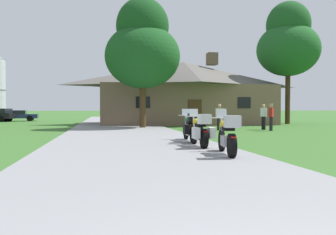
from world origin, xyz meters
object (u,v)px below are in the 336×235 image
Objects in this scene: tree_right_of_lodge at (288,43)px; motorcycle_yellow_nearest_to_camera at (228,135)px; motorcycle_green_farthest_in_row at (191,128)px; parked_navy_sedan_far_left at (18,115)px; motorcycle_yellow_second_in_row at (200,131)px; bystander_red_shirt_by_tree at (271,115)px; bystander_white_shirt_beside_signpost at (264,115)px; bystander_tan_shirt_near_lodge at (220,116)px; tree_by_lodge_front at (143,48)px.

motorcycle_yellow_nearest_to_camera is at bearing -123.50° from tree_right_of_lodge.
motorcycle_green_farthest_in_row reaches higher than parked_navy_sedan_far_left.
motorcycle_yellow_second_in_row is at bearing 103.30° from motorcycle_yellow_nearest_to_camera.
bystander_red_shirt_by_tree is 0.39× the size of parked_navy_sedan_far_left.
motorcycle_green_farthest_in_row is 10.18m from bystander_white_shirt_beside_signpost.
bystander_tan_shirt_near_lodge is at bearing -139.04° from tree_right_of_lodge.
bystander_tan_shirt_near_lodge reaches higher than motorcycle_green_farthest_in_row.
motorcycle_yellow_second_in_row is 1.25× the size of bystander_white_shirt_beside_signpost.
tree_right_of_lodge is 29.30m from parked_navy_sedan_far_left.
motorcycle_yellow_second_in_row is 11.79m from bystander_white_shirt_beside_signpost.
bystander_white_shirt_beside_signpost is 9.43m from tree_by_lodge_front.
bystander_tan_shirt_near_lodge is at bearing 80.76° from motorcycle_yellow_nearest_to_camera.
motorcycle_yellow_second_in_row is 10.26m from bystander_tan_shirt_near_lodge.
motorcycle_yellow_nearest_to_camera is at bearing -163.77° from parked_navy_sedan_far_left.
tree_right_of_lodge reaches higher than bystander_tan_shirt_near_lodge.
tree_by_lodge_front is (-7.47, 4.33, 4.68)m from bystander_red_shirt_by_tree.
tree_right_of_lodge reaches higher than bystander_white_shirt_beside_signpost.
tree_by_lodge_front reaches higher than bystander_tan_shirt_near_lodge.
bystander_red_shirt_by_tree reaches higher than bystander_white_shirt_beside_signpost.
motorcycle_yellow_nearest_to_camera is 12.23m from bystander_tan_shirt_near_lodge.
motorcycle_green_farthest_in_row is 21.37m from tree_right_of_lodge.
motorcycle_green_farthest_in_row is 0.23× the size of tree_by_lodge_front.
tree_right_of_lodge is at bearing -169.69° from bystander_red_shirt_by_tree.
motorcycle_yellow_nearest_to_camera is 1.25× the size of bystander_white_shirt_beside_signpost.
motorcycle_green_farthest_in_row is 1.25× the size of bystander_tan_shirt_near_lodge.
bystander_red_shirt_by_tree reaches higher than motorcycle_green_farthest_in_row.
motorcycle_yellow_nearest_to_camera is 1.00× the size of motorcycle_yellow_second_in_row.
parked_navy_sedan_far_left is (-19.66, 19.94, -0.29)m from bystander_white_shirt_beside_signpost.
bystander_tan_shirt_near_lodge is 26.01m from parked_navy_sedan_far_left.
bystander_tan_shirt_near_lodge reaches higher than parked_navy_sedan_far_left.
parked_navy_sedan_far_left is at bearing 155.19° from tree_right_of_lodge.
motorcycle_yellow_second_in_row and motorcycle_green_farthest_in_row have the same top height.
bystander_white_shirt_beside_signpost is 28.00m from parked_navy_sedan_far_left.
motorcycle_yellow_nearest_to_camera is at bearing -105.27° from bystander_tan_shirt_near_lodge.
parked_navy_sedan_far_left is at bearing 120.87° from motorcycle_yellow_nearest_to_camera.
tree_right_of_lodge is at bearing 19.23° from tree_by_lodge_front.
motorcycle_yellow_nearest_to_camera is 13.51m from bystander_white_shirt_beside_signpost.
tree_by_lodge_front is at bearing 147.25° from bystander_tan_shirt_near_lodge.
tree_by_lodge_front is (-7.54, 3.17, 4.70)m from bystander_white_shirt_beside_signpost.
bystander_white_shirt_beside_signpost reaches higher than motorcycle_yellow_nearest_to_camera.
tree_by_lodge_front is (-0.73, 10.74, 5.02)m from motorcycle_green_farthest_in_row.
motorcycle_yellow_second_in_row reaches higher than parked_navy_sedan_far_left.
motorcycle_yellow_second_in_row is 10.84m from bystander_red_shirt_by_tree.
bystander_white_shirt_beside_signpost is at bearing -127.99° from tree_right_of_lodge.
tree_right_of_lodge is at bearing 54.60° from motorcycle_yellow_second_in_row.
motorcycle_yellow_nearest_to_camera is at bearing -47.19° from bystander_white_shirt_beside_signpost.
tree_right_of_lodge reaches higher than motorcycle_green_farthest_in_row.
bystander_red_shirt_by_tree reaches higher than bystander_tan_shirt_near_lodge.
tree_right_of_lodge is at bearing 52.32° from motorcycle_green_farthest_in_row.
motorcycle_green_farthest_in_row is 0.48× the size of parked_navy_sedan_far_left.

